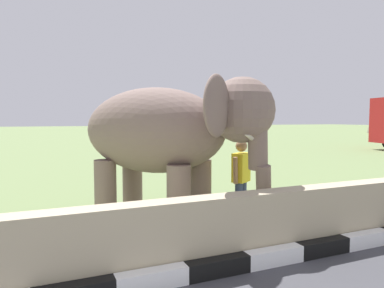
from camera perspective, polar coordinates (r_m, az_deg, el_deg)
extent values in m
cube|color=white|center=(4.61, -6.52, -21.05)|extent=(0.90, 0.20, 0.24)
cube|color=black|center=(4.92, 4.18, -19.36)|extent=(0.90, 0.20, 0.24)
cube|color=white|center=(5.37, 13.15, -17.42)|extent=(0.90, 0.20, 0.24)
cube|color=black|center=(5.91, 20.45, -15.50)|extent=(0.90, 0.20, 0.24)
cube|color=white|center=(6.54, 26.33, -13.76)|extent=(0.90, 0.20, 0.24)
cube|color=tan|center=(5.08, 3.62, -14.01)|extent=(28.00, 0.36, 1.00)
cylinder|color=#7C655D|center=(7.18, 1.40, -7.57)|extent=(0.44, 0.44, 1.26)
cylinder|color=#7C655D|center=(6.40, -2.15, -9.01)|extent=(0.44, 0.44, 1.26)
cylinder|color=#7C655D|center=(8.05, -9.64, -6.36)|extent=(0.44, 0.44, 1.26)
cylinder|color=#7C655D|center=(7.36, -13.87, -7.39)|extent=(0.44, 0.44, 1.26)
ellipsoid|color=#7C655D|center=(7.06, -6.41, 2.23)|extent=(3.21, 3.41, 1.70)
sphere|color=#7C655D|center=(6.23, 8.12, 5.49)|extent=(1.16, 1.16, 1.16)
ellipsoid|color=#D84C8C|center=(6.14, 10.71, 6.88)|extent=(0.72, 0.69, 0.44)
ellipsoid|color=#7C655D|center=(7.01, 9.08, 5.72)|extent=(0.85, 0.76, 1.00)
ellipsoid|color=#7C655D|center=(5.55, 4.05, 6.22)|extent=(0.85, 0.76, 1.00)
cylinder|color=#7C655D|center=(6.15, 10.62, 0.35)|extent=(0.55, 0.54, 0.98)
cylinder|color=#7C655D|center=(6.22, 11.56, -7.05)|extent=(0.44, 0.43, 0.83)
cone|color=beige|center=(6.43, 10.85, 1.40)|extent=(0.52, 0.47, 0.22)
cone|color=beige|center=(5.89, 9.32, 1.19)|extent=(0.52, 0.47, 0.22)
cylinder|color=navy|center=(7.33, 8.25, -9.11)|extent=(0.15, 0.15, 0.82)
cylinder|color=navy|center=(7.16, 7.59, -9.44)|extent=(0.15, 0.15, 0.82)
cube|color=yellow|center=(7.12, 7.98, -3.78)|extent=(0.47, 0.42, 0.58)
cylinder|color=#9E7251|center=(7.36, 8.82, -3.76)|extent=(0.14, 0.13, 0.52)
cylinder|color=#9E7251|center=(6.89, 7.08, -4.28)|extent=(0.15, 0.14, 0.52)
sphere|color=#9E7251|center=(7.07, 8.01, -0.32)|extent=(0.23, 0.23, 0.23)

